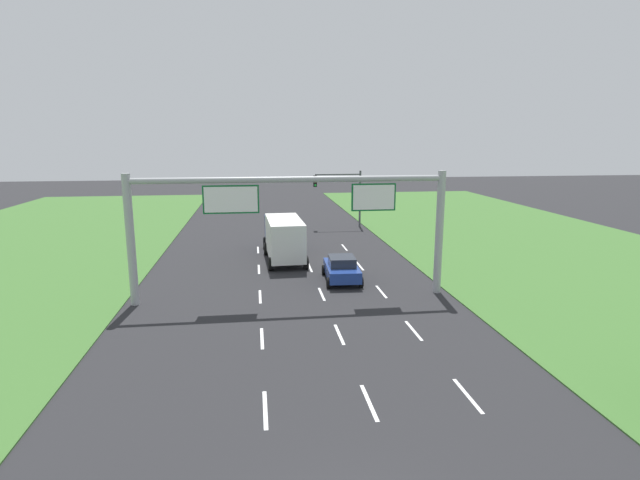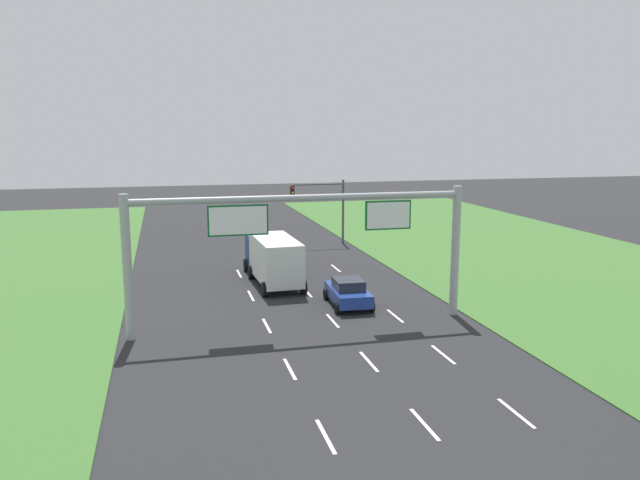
{
  "view_description": "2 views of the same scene",
  "coord_description": "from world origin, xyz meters",
  "px_view_note": "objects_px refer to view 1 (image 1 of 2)",
  "views": [
    {
      "loc": [
        -1.91,
        -9.06,
        8.79
      ],
      "look_at": [
        1.63,
        17.8,
        3.21
      ],
      "focal_mm": 28.0,
      "sensor_mm": 36.0,
      "label": 1
    },
    {
      "loc": [
        -6.55,
        -12.41,
        9.98
      ],
      "look_at": [
        1.25,
        18.75,
        4.21
      ],
      "focal_mm": 35.0,
      "sensor_mm": 36.0,
      "label": 2
    }
  ],
  "objects_px": {
    "sign_gantry": "(292,212)",
    "box_truck": "(283,236)",
    "car_near_red": "(342,269)",
    "traffic_light_mast": "(341,188)"
  },
  "relations": [
    {
      "from": "car_near_red",
      "to": "traffic_light_mast",
      "type": "xyz_separation_m",
      "value": [
        3.2,
        18.82,
        3.08
      ]
    },
    {
      "from": "box_truck",
      "to": "sign_gantry",
      "type": "xyz_separation_m",
      "value": [
        -0.04,
        -9.39,
        3.18
      ]
    },
    {
      "from": "traffic_light_mast",
      "to": "box_truck",
      "type": "bearing_deg",
      "value": -117.33
    },
    {
      "from": "sign_gantry",
      "to": "box_truck",
      "type": "bearing_deg",
      "value": 89.74
    },
    {
      "from": "car_near_red",
      "to": "sign_gantry",
      "type": "distance_m",
      "value": 6.06
    },
    {
      "from": "car_near_red",
      "to": "traffic_light_mast",
      "type": "height_order",
      "value": "traffic_light_mast"
    },
    {
      "from": "box_truck",
      "to": "sign_gantry",
      "type": "relative_size",
      "value": 0.48
    },
    {
      "from": "box_truck",
      "to": "traffic_light_mast",
      "type": "bearing_deg",
      "value": 60.5
    },
    {
      "from": "car_near_red",
      "to": "traffic_light_mast",
      "type": "distance_m",
      "value": 19.34
    },
    {
      "from": "car_near_red",
      "to": "traffic_light_mast",
      "type": "bearing_deg",
      "value": 82.93
    }
  ]
}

